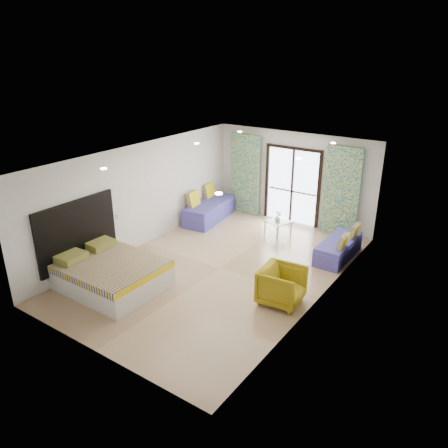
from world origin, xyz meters
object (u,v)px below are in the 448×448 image
Objects in this scene: daybed_left at (209,210)px; armchair at (282,284)px; coffee_table at (278,222)px; daybed_right at (339,248)px; bed at (111,273)px.

daybed_left is 4.99m from armchair.
coffee_table is 3.59m from armchair.
daybed_left is 4.24m from daybed_right.
daybed_left is at bearing 98.10° from bed.
bed is 4.96m from coffee_table.
bed is 1.29× the size of daybed_right.
daybed_right is at bearing -9.84° from armchair.
daybed_left is (-0.64, 4.48, -0.00)m from bed.
coffee_table is at bearing 166.67° from daybed_right.
bed is 5.54m from daybed_right.
bed is at bearing -109.29° from coffee_table.
coffee_table is (-1.96, 0.47, 0.09)m from daybed_right.
daybed_left reaches higher than daybed_right.
armchair reaches higher than bed.
daybed_left reaches higher than coffee_table.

